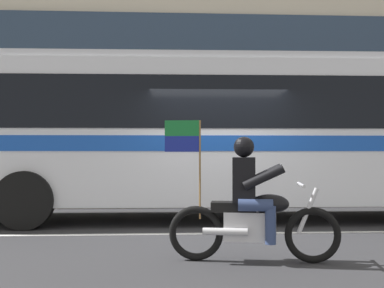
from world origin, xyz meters
TOP-DOWN VIEW (x-y plane):
  - ground_plane at (0.00, 0.00)m, footprint 60.00×60.00m
  - sidewalk_curb at (0.00, 5.10)m, footprint 28.00×3.80m
  - lane_center_stripe at (0.00, -0.60)m, footprint 26.60×0.14m
  - transit_bus at (0.61, 1.19)m, footprint 13.11×2.79m
  - motorcycle_with_rider at (0.10, -2.77)m, footprint 2.17×0.70m
  - fire_hydrant at (-2.93, 4.07)m, footprint 0.22×0.30m

SIDE VIEW (x-z plane):
  - ground_plane at x=0.00m, z-range 0.00..0.00m
  - lane_center_stripe at x=0.00m, z-range 0.00..0.01m
  - sidewalk_curb at x=0.00m, z-range 0.00..0.15m
  - fire_hydrant at x=-2.93m, z-range 0.14..0.89m
  - motorcycle_with_rider at x=0.10m, z-range -0.22..1.55m
  - transit_bus at x=0.61m, z-range 0.27..3.49m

